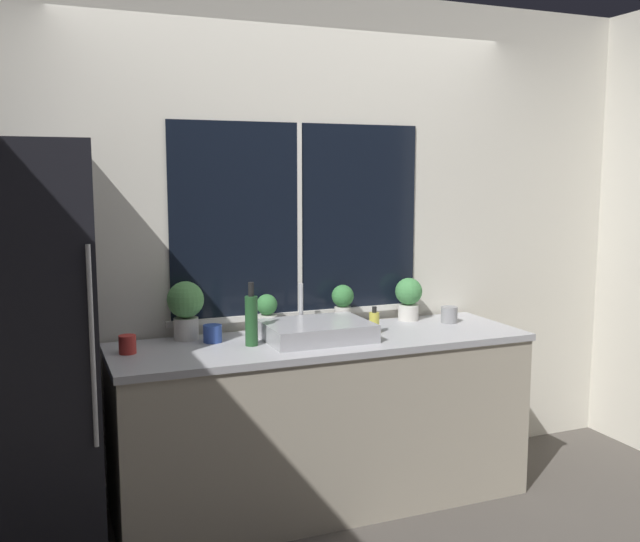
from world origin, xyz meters
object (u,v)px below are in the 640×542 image
bottle_tall (251,319)px  sink (317,330)px  potted_plant_far_right (409,297)px  mug_grey (449,315)px  soap_bottle (374,322)px  potted_plant_far_left (186,306)px  mug_blue (213,334)px  refrigerator (6,357)px  potted_plant_center_right (343,303)px  potted_plant_center_left (267,313)px  mug_red (127,344)px

bottle_tall → sink: bearing=0.6°
potted_plant_far_right → mug_grey: size_ratio=2.64×
potted_plant_far_right → soap_bottle: bearing=-145.0°
potted_plant_far_left → mug_blue: (0.11, -0.11, -0.13)m
refrigerator → soap_bottle: 1.78m
sink → potted_plant_far_left: potted_plant_far_left is taller
soap_bottle → potted_plant_far_right: bearing=35.0°
potted_plant_far_left → potted_plant_center_right: 0.87m
refrigerator → potted_plant_center_right: 1.72m
mug_grey → potted_plant_far_right: bearing=140.1°
potted_plant_center_left → mug_blue: (-0.32, -0.11, -0.06)m
mug_blue → mug_grey: bearing=-1.7°
soap_bottle → potted_plant_center_right: bearing=108.5°
refrigerator → sink: (1.45, -0.01, -0.00)m
potted_plant_far_left → potted_plant_center_left: (0.43, 0.00, -0.07)m
potted_plant_center_left → bottle_tall: size_ratio=0.65×
refrigerator → potted_plant_center_right: size_ratio=8.11×
mug_blue → soap_bottle: bearing=-8.5°
refrigerator → potted_plant_far_left: (0.84, 0.23, 0.13)m
sink → potted_plant_far_left: size_ratio=1.77×
refrigerator → potted_plant_far_right: (2.12, 0.23, 0.09)m
refrigerator → potted_plant_far_left: bearing=15.6°
potted_plant_far_left → soap_bottle: 0.98m
refrigerator → sink: bearing=-0.5°
potted_plant_far_left → potted_plant_far_right: (1.28, 0.00, -0.04)m
bottle_tall → mug_blue: 0.23m
potted_plant_center_right → mug_red: 1.20m
potted_plant_far_left → mug_grey: 1.48m
refrigerator → potted_plant_far_right: size_ratio=7.59×
potted_plant_far_right → bottle_tall: (-1.01, -0.25, -0.01)m
soap_bottle → sink: bearing=-177.9°
potted_plant_far_left → mug_grey: bearing=-5.9°
potted_plant_center_right → mug_blue: (-0.76, -0.11, -0.09)m
refrigerator → bottle_tall: refrigerator is taller
mug_blue → mug_grey: mug_grey is taller
potted_plant_far_left → mug_red: bearing=-149.9°
bottle_tall → mug_blue: bearing=138.7°
refrigerator → sink: 1.45m
soap_bottle → mug_grey: size_ratio=1.54×
potted_plant_far_right → bottle_tall: size_ratio=0.78×
potted_plant_center_left → mug_grey: potted_plant_center_left is taller
soap_bottle → mug_red: (-1.26, 0.05, -0.02)m
soap_bottle → mug_blue: bearing=171.5°
mug_blue → bottle_tall: bearing=-41.3°
refrigerator → potted_plant_center_left: size_ratio=9.07×
soap_bottle → bottle_tall: 0.68m
potted_plant_center_left → potted_plant_far_right: size_ratio=0.84×
potted_plant_center_left → bottle_tall: bottle_tall is taller
sink → potted_plant_center_left: sink is taller
sink → bottle_tall: size_ratio=1.68×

